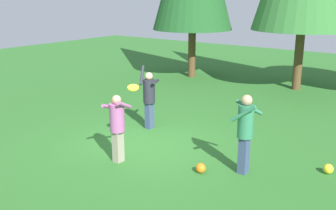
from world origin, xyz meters
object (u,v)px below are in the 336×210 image
(frisbee, at_px, (133,88))
(ball_orange, at_px, (201,168))
(person_bystander, at_px, (245,127))
(ball_yellow, at_px, (328,169))
(person_thrower, at_px, (149,95))
(person_catcher, at_px, (117,123))

(frisbee, bearing_deg, ball_orange, -4.05)
(person_bystander, bearing_deg, ball_yellow, -153.19)
(frisbee, bearing_deg, person_thrower, 116.21)
(person_thrower, bearing_deg, person_bystander, 46.36)
(ball_orange, bearing_deg, frisbee, 175.95)
(ball_yellow, relative_size, ball_orange, 1.00)
(person_bystander, bearing_deg, person_catcher, 15.85)
(ball_yellow, bearing_deg, person_thrower, 179.50)
(person_bystander, distance_m, frisbee, 2.88)
(frisbee, distance_m, ball_yellow, 4.81)
(frisbee, relative_size, ball_yellow, 1.69)
(person_thrower, distance_m, person_catcher, 2.47)
(person_bystander, height_order, ball_orange, person_bystander)
(person_thrower, distance_m, person_bystander, 3.72)
(person_thrower, xyz_separation_m, person_catcher, (0.92, -2.29, -0.04))
(frisbee, bearing_deg, person_bystander, 8.31)
(person_catcher, distance_m, frisbee, 1.03)
(person_catcher, bearing_deg, person_bystander, -78.39)
(person_catcher, relative_size, ball_yellow, 7.25)
(person_catcher, relative_size, frisbee, 4.28)
(person_catcher, bearing_deg, person_thrower, 9.34)
(ball_orange, bearing_deg, person_thrower, 149.23)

